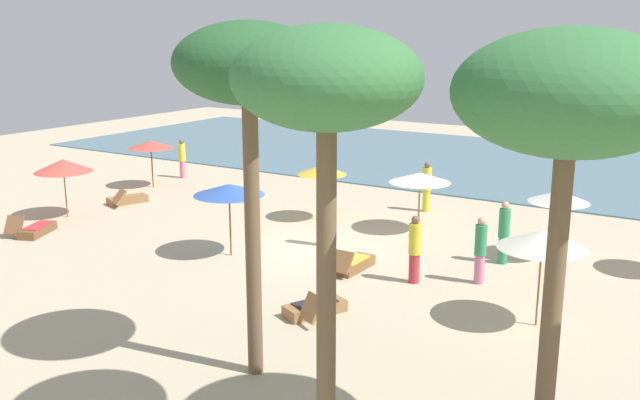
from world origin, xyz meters
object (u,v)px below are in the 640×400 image
Objects in this scene: umbrella_4 at (420,178)px; person_2 at (504,232)px; lounger_0 at (35,230)px; person_4 at (415,249)px; lounger_3 at (315,308)px; umbrella_7 at (322,170)px; palm_2 at (249,71)px; person_1 at (324,220)px; palm_1 at (327,88)px; umbrella_1 at (542,239)px; umbrella_3 at (229,190)px; lounger_2 at (352,264)px; lounger_1 at (127,199)px; person_0 at (480,250)px; palm_0 at (569,99)px; umbrella_2 at (559,197)px; person_3 at (427,186)px; person_5 at (182,158)px; umbrella_5 at (151,144)px; umbrella_6 at (63,166)px.

person_2 is (3.45, -1.80, -0.91)m from umbrella_4.
person_4 reaches higher than lounger_0.
umbrella_4 is at bearing 96.02° from lounger_3.
palm_2 reaches higher than umbrella_7.
person_1 is at bearing -121.64° from umbrella_4.
umbrella_4 is 3.71m from person_1.
palm_2 reaches higher than palm_1.
lounger_0 is (-16.12, -1.30, -1.88)m from umbrella_1.
person_4 is (5.66, 0.73, -1.09)m from umbrella_3.
umbrella_1 is 10.46m from umbrella_7.
lounger_2 is 2.56m from person_1.
umbrella_4 is 14.07m from palm_1.
lounger_1 is 14.77m from person_0.
palm_0 is 0.98× the size of palm_2.
palm_0 is at bearing -69.51° from person_2.
umbrella_2 reaches higher than person_3.
person_4 is (-3.56, 1.12, -1.12)m from umbrella_1.
person_4 is at bearing 126.93° from palm_0.
person_1 is at bearing 140.29° from lounger_2.
lounger_3 is 0.96× the size of person_5.
umbrella_1 reaches higher than person_2.
lounger_2 is at bearing -140.54° from person_2.
umbrella_2 reaches higher than umbrella_5.
umbrella_2 is 1.01× the size of umbrella_4.
lounger_0 is 13.79m from person_3.
umbrella_1 is 1.21× the size of person_3.
palm_1 is (0.69, -11.04, 4.89)m from person_2.
umbrella_2 is 0.98× the size of umbrella_6.
umbrella_3 is at bearing -172.62° from person_4.
umbrella_6 is 1.27× the size of person_1.
person_5 is (-17.44, 3.10, -0.99)m from umbrella_2.
palm_1 is (14.77, -5.80, 5.66)m from lounger_0.
umbrella_6 is 1.07× the size of umbrella_7.
lounger_1 is at bearing -72.68° from person_5.
palm_0 is (7.91, -14.09, 4.77)m from person_3.
person_1 is at bearing -57.35° from umbrella_7.
umbrella_3 is 1.27× the size of lounger_3.
umbrella_6 is 11.77m from lounger_2.
palm_1 is at bearing -26.60° from umbrella_6.
umbrella_3 is 0.33× the size of palm_1.
person_2 is (5.32, 1.23, 0.10)m from person_1.
person_4 is 9.82m from palm_1.
person_3 is at bearing 149.13° from umbrella_2.
palm_1 is (-1.35, -7.11, 3.77)m from umbrella_1.
umbrella_4 is 1.17× the size of lounger_0.
person_5 is at bearing 142.73° from lounger_3.
palm_2 is (12.96, -5.98, 4.01)m from umbrella_6.
umbrella_2 is 1.11× the size of person_3.
person_5 is 20.11m from palm_2.
palm_1 reaches higher than person_2.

